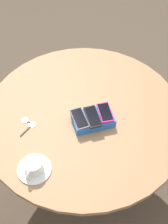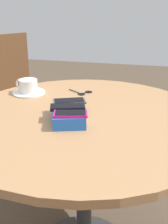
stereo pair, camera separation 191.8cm
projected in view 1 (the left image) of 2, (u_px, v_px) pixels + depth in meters
name	position (u px, v px, depth m)	size (l,w,h in m)	color
ground_plane	(84.00, 176.00, 2.26)	(8.00, 8.00, 0.00)	brown
round_table	(84.00, 126.00, 1.77)	(1.09, 1.09, 0.73)	#2D2D2D
phone_box	(93.00, 119.00, 1.64)	(0.24, 0.18, 0.05)	blue
phone_magenta	(105.00, 112.00, 1.63)	(0.09, 0.14, 0.01)	#D11975
phone_black	(93.00, 117.00, 1.61)	(0.10, 0.15, 0.01)	black
phone_gray	(79.00, 118.00, 1.60)	(0.11, 0.15, 0.01)	#515156
saucer	(34.00, 169.00, 1.48)	(0.16, 0.16, 0.01)	white
coffee_cup	(33.00, 166.00, 1.45)	(0.09, 0.12, 0.06)	white
sunglasses	(28.00, 123.00, 1.65)	(0.08, 0.13, 0.01)	black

